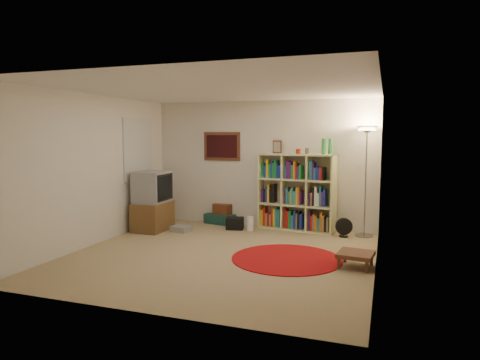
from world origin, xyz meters
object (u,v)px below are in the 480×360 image
object	(u,v)px
floor_fan	(344,228)
side_table	(356,255)
suitcase	(221,218)
floor_lamp	(367,145)
bookshelf	(296,193)
tv_stand	(153,202)

from	to	relation	value
floor_fan	side_table	size ratio (longest dim) A/B	0.67
suitcase	side_table	xyz separation A→B (m)	(2.86, -2.18, 0.08)
floor_lamp	suitcase	bearing A→B (deg)	175.26
bookshelf	side_table	bearing A→B (deg)	-50.66
bookshelf	floor_fan	bearing A→B (deg)	-11.12
tv_stand	side_table	size ratio (longest dim) A/B	2.20
floor_lamp	bookshelf	bearing A→B (deg)	173.40
tv_stand	side_table	xyz separation A→B (m)	(3.86, -1.15, -0.37)
tv_stand	floor_fan	bearing A→B (deg)	9.38
suitcase	floor_lamp	bearing A→B (deg)	7.95
tv_stand	suitcase	bearing A→B (deg)	45.12
bookshelf	tv_stand	size ratio (longest dim) A/B	1.54
suitcase	floor_fan	bearing A→B (deg)	3.35
bookshelf	tv_stand	distance (m)	2.76
floor_lamp	tv_stand	bearing A→B (deg)	-168.52
floor_lamp	side_table	bearing A→B (deg)	-90.54
tv_stand	suitcase	distance (m)	1.51
suitcase	side_table	distance (m)	3.59
floor_fan	side_table	xyz separation A→B (m)	(0.33, -1.76, 0.00)
floor_lamp	tv_stand	world-z (taller)	floor_lamp
floor_fan	tv_stand	bearing A→B (deg)	172.09
bookshelf	tv_stand	bearing A→B (deg)	-152.16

